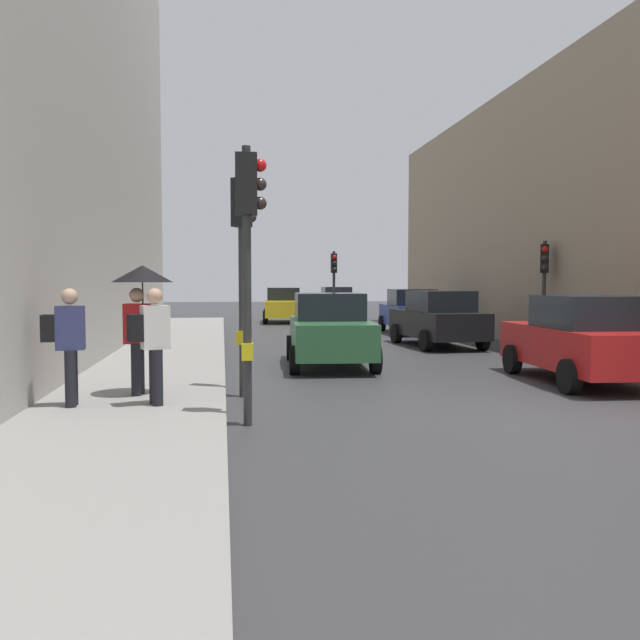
# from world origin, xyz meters

# --- Properties ---
(ground_plane) EXTENTS (120.00, 120.00, 0.00)m
(ground_plane) POSITION_xyz_m (0.00, 0.00, 0.00)
(ground_plane) COLOR #38383A
(sidewalk_kerb) EXTENTS (2.92, 40.00, 0.16)m
(sidewalk_kerb) POSITION_xyz_m (-6.27, 6.00, 0.08)
(sidewalk_kerb) COLOR gray
(sidewalk_kerb) RESTS_ON ground
(traffic_light_near_right) EXTENTS (0.44, 0.36, 3.92)m
(traffic_light_near_right) POSITION_xyz_m (-4.49, 2.57, 2.70)
(traffic_light_near_right) COLOR #2D2D2D
(traffic_light_near_right) RESTS_ON ground
(traffic_light_near_left) EXTENTS (0.44, 0.26, 3.89)m
(traffic_light_near_left) POSITION_xyz_m (-4.49, 0.25, 2.68)
(traffic_light_near_left) COLOR #2D2D2D
(traffic_light_near_left) RESTS_ON ground
(traffic_light_mid_street) EXTENTS (0.35, 0.45, 3.24)m
(traffic_light_mid_street) POSITION_xyz_m (4.50, 9.03, 2.23)
(traffic_light_mid_street) COLOR #2D2D2D
(traffic_light_mid_street) RESTS_ON ground
(traffic_light_far_median) EXTENTS (0.24, 0.43, 3.38)m
(traffic_light_far_median) POSITION_xyz_m (-0.03, 19.09, 2.34)
(traffic_light_far_median) COLOR #2D2D2D
(traffic_light_far_median) RESTS_ON ground
(car_yellow_taxi) EXTENTS (2.28, 4.33, 1.76)m
(car_yellow_taxi) POSITION_xyz_m (-1.80, 23.96, 0.88)
(car_yellow_taxi) COLOR yellow
(car_yellow_taxi) RESTS_ON ground
(car_dark_suv) EXTENTS (2.21, 4.30, 1.76)m
(car_dark_suv) POSITION_xyz_m (1.85, 10.76, 0.88)
(car_dark_suv) COLOR black
(car_dark_suv) RESTS_ON ground
(car_green_estate) EXTENTS (2.26, 4.32, 1.76)m
(car_green_estate) POSITION_xyz_m (-2.29, 6.60, 0.88)
(car_green_estate) COLOR #2D6038
(car_green_estate) RESTS_ON ground
(car_blue_van) EXTENTS (2.26, 4.32, 1.76)m
(car_blue_van) POSITION_xyz_m (2.53, 16.04, 0.88)
(car_blue_van) COLOR navy
(car_blue_van) RESTS_ON ground
(car_white_compact) EXTENTS (2.09, 4.24, 1.76)m
(car_white_compact) POSITION_xyz_m (1.92, 29.79, 0.88)
(car_white_compact) COLOR silver
(car_white_compact) RESTS_ON ground
(car_red_sedan) EXTENTS (2.22, 4.30, 1.76)m
(car_red_sedan) POSITION_xyz_m (2.31, 3.21, 0.88)
(car_red_sedan) COLOR red
(car_red_sedan) RESTS_ON ground
(pedestrian_with_umbrella) EXTENTS (1.00, 1.00, 2.14)m
(pedestrian_with_umbrella) POSITION_xyz_m (-6.18, 2.13, 1.84)
(pedestrian_with_umbrella) COLOR black
(pedestrian_with_umbrella) RESTS_ON sidewalk_kerb
(pedestrian_with_black_backpack) EXTENTS (0.66, 0.45, 1.77)m
(pedestrian_with_black_backpack) POSITION_xyz_m (-5.90, 1.18, 1.16)
(pedestrian_with_black_backpack) COLOR black
(pedestrian_with_black_backpack) RESTS_ON sidewalk_kerb
(pedestrian_with_grey_backpack) EXTENTS (0.62, 0.36, 1.77)m
(pedestrian_with_grey_backpack) POSITION_xyz_m (-7.15, 1.26, 1.16)
(pedestrian_with_grey_backpack) COLOR black
(pedestrian_with_grey_backpack) RESTS_ON sidewalk_kerb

